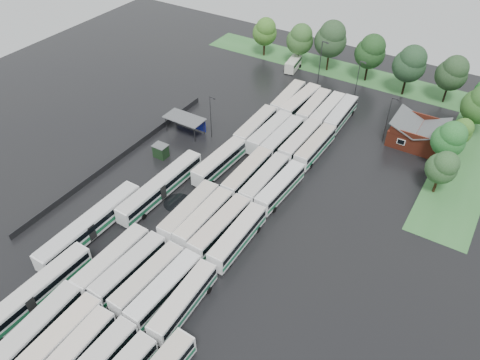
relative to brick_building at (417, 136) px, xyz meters
The scene contains 53 objects.
ground 49.08m from the brick_building, 119.30° to the right, with size 160.00×160.00×0.00m, color black.
brick_building is the anchor object (origin of this frame).
wash_shed 46.14m from the brick_building, 153.27° to the right, with size 8.20×4.20×3.58m.
utility_hut 50.26m from the brick_building, 143.11° to the right, with size 2.70×2.20×2.62m.
grass_strip_north 31.19m from the brick_building, 134.96° to the left, with size 80.00×10.00×0.01m, color #336E32.
grass_strip_east 10.17m from the brick_building, ahead, with size 10.00×50.00×0.01m, color #336E32.
west_fence 57.83m from the brick_building, 143.04° to the right, with size 0.10×50.00×1.20m, color #2D2D30.
bus_r0c0 74.26m from the brick_building, 112.57° to the right, with size 3.45×13.33×3.68m.
bus_r0c1 72.85m from the brick_building, 110.08° to the right, with size 2.98×13.07×3.63m.
bus_r0c2 72.31m from the brick_building, 107.76° to the right, with size 3.19×12.85×3.55m.
bus_r1c0 62.27m from the brick_building, 117.08° to the right, with size 2.93×13.08×3.63m.
bus_r1c1 60.73m from the brick_building, 114.62° to the right, with size 3.15×12.90×3.57m.
bus_r1c2 59.39m from the brick_building, 111.56° to the right, with size 3.14×12.71×3.51m.
bus_r1c3 58.46m from the brick_building, 108.70° to the right, with size 3.14×13.02×3.60m.
bus_r1c4 57.61m from the brick_building, 105.51° to the right, with size 3.19×12.71×3.51m.
bus_r2c1 48.32m from the brick_building, 121.16° to the right, with size 3.05×13.21×3.66m.
bus_r2c2 46.86m from the brick_building, 118.19° to the right, with size 2.73×12.79×3.56m.
bus_r2c3 45.64m from the brick_building, 114.44° to the right, with size 3.12×13.26×3.67m.
bus_r2c4 44.62m from the brick_building, 110.34° to the right, with size 2.95×13.02×3.61m.
bus_r3c0 39.66m from the brick_building, 135.43° to the right, with size 3.33×13.30×3.67m.
bus_r3c2 35.72m from the brick_building, 128.38° to the right, with size 2.86×13.18×3.66m.
bus_r3c3 33.65m from the brick_building, 123.73° to the right, with size 2.81×13.11×3.65m.
bus_r3c4 32.15m from the brick_building, 118.84° to the right, with size 3.22×12.73×3.52m.
bus_r4c0 31.90m from the brick_building, 153.31° to the right, with size 3.10×13.26×3.67m.
bus_r4c1 29.06m from the brick_building, 149.64° to the right, with size 3.08×13.22×3.66m.
bus_r4c2 26.61m from the brick_building, 146.44° to the right, with size 2.94×12.81×3.55m.
bus_r4c3 23.32m from the brick_building, 142.98° to the right, with size 3.02×13.29×3.69m.
bus_r4c4 20.93m from the brick_building, 137.65° to the right, with size 2.98×12.86×3.57m.
bus_r5c0 28.26m from the brick_building, behind, with size 3.31×12.87×3.55m.
bus_r5c1 25.16m from the brick_building, behind, with size 3.49×13.46×3.71m.
bus_r5c2 21.89m from the brick_building, behind, with size 3.01×12.74×3.53m.
bus_r5c3 18.75m from the brick_building, behind, with size 2.73×12.78×3.56m.
bus_r5c4 15.79m from the brick_building, behind, with size 3.02×12.89×3.57m.
artic_bus_west_a 73.68m from the brick_building, 116.81° to the right, with size 3.14×18.95×3.50m.
artic_bus_west_b 50.94m from the brick_building, 130.25° to the right, with size 3.15×19.30×3.57m.
artic_bus_west_c 63.39m from the brick_building, 124.88° to the right, with size 3.03×19.85×3.68m.
minibus 38.73m from the brick_building, 155.83° to the left, with size 3.21×6.66×2.79m.
tree_north_0 49.65m from the brick_building, 157.11° to the left, with size 6.27×6.27×10.38m.
tree_north_1 40.31m from the brick_building, 151.98° to the left, with size 6.67×6.67×11.05m.
tree_north_2 35.04m from the brick_building, 144.02° to the left, with size 7.79×7.79×12.90m.
tree_north_3 27.34m from the brick_building, 131.49° to the left, with size 7.13×7.13×11.82m.
tree_north_4 20.59m from the brick_building, 113.78° to the left, with size 7.34×7.34×12.16m.
tree_north_5 20.31m from the brick_building, 87.34° to the left, with size 6.83×6.83×11.30m.
tree_east_0 15.34m from the brick_building, 61.57° to the right, with size 5.35×5.31×8.79m.
tree_east_1 9.30m from the brick_building, 40.16° to the right, with size 6.05×6.05×10.01m.
tree_east_2 7.92m from the brick_building, ahead, with size 4.57×4.57×7.57m.
lamp_post_ne 7.41m from the brick_building, 153.88° to the right, with size 1.54×0.30×9.99m.
lamp_post_nw 40.84m from the brick_building, 151.32° to the right, with size 1.43×0.28×9.28m.
lamp_post_back_w 29.71m from the brick_building, 155.34° to the left, with size 1.66×0.32×10.81m.
lamp_post_back_e 20.21m from the brick_building, 147.63° to the left, with size 1.40×0.27×9.09m.
puddle_0 71.52m from the brick_building, 113.19° to the right, with size 6.19×6.19×0.01m, color black.
puddle_2 48.87m from the brick_building, 126.98° to the right, with size 4.92×4.92×0.01m, color black.
puddle_3 49.08m from the brick_building, 116.02° to the right, with size 3.12×3.12×0.01m, color black.
Camera 1 is at (34.75, -40.58, 54.00)m, focal length 35.00 mm.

